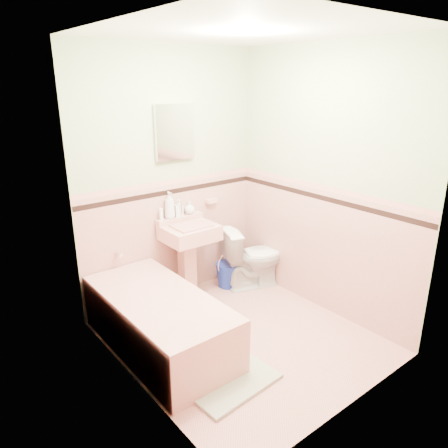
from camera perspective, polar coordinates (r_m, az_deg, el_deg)
floor at (r=3.91m, az=2.36°, el=-14.96°), size 2.20×2.20×0.00m
ceiling at (r=3.28m, az=3.00°, el=24.50°), size 2.20×2.20×0.00m
wall_back at (r=4.25m, az=-7.20°, el=6.07°), size 2.50×0.00×2.50m
wall_front at (r=2.70m, az=18.18°, el=-2.15°), size 2.50×0.00×2.50m
wall_left at (r=2.86m, az=-12.66°, el=-0.51°), size 0.00×2.50×2.50m
wall_right at (r=4.09m, az=13.30°, el=5.24°), size 0.00×2.50×2.50m
wainscot_back at (r=4.43m, az=-6.78°, el=-2.19°), size 2.00×0.00×2.00m
wainscot_front at (r=2.99m, az=16.70°, el=-13.82°), size 2.00×0.00×2.00m
wainscot_left at (r=3.13m, az=-11.61°, el=-11.77°), size 0.00×2.20×2.20m
wainscot_right at (r=4.28m, az=12.56°, el=-3.28°), size 0.00×2.20×2.20m
accent_back at (r=4.26m, az=-7.00°, el=4.33°), size 2.00×0.00×2.00m
accent_front at (r=2.75m, az=17.60°, el=-4.58°), size 2.00×0.00×2.00m
accent_left at (r=2.91m, az=-12.17°, el=-2.85°), size 0.00×2.20×2.20m
accent_right at (r=4.11m, az=13.01°, el=3.44°), size 0.00×2.20×2.20m
cap_back at (r=4.24m, az=-7.06°, el=5.64°), size 2.00×0.00×2.00m
cap_front at (r=2.72m, az=17.80°, el=-2.64°), size 2.00×0.00×2.00m
cap_left at (r=2.87m, az=-12.30°, el=-1.00°), size 0.00×2.20×2.20m
cap_right at (r=4.09m, az=13.11°, el=4.80°), size 0.00×2.20×2.20m
bathtub at (r=3.72m, az=-8.62°, el=-13.07°), size 0.70×1.50×0.45m
tub_faucet at (r=4.11m, az=-13.98°, el=-3.85°), size 0.04×0.12×0.04m
sink at (r=4.35m, az=-4.52°, el=-5.29°), size 0.52×0.48×0.81m
sink_faucet at (r=4.27m, az=-5.76°, el=2.02°), size 0.02×0.02×0.10m
medicine_cabinet at (r=4.18m, az=-6.64°, el=12.14°), size 0.42×0.04×0.53m
soap_dish at (r=4.55m, az=-1.73°, el=3.14°), size 0.13×0.07×0.04m
soap_bottle_left at (r=4.23m, az=-7.33°, el=2.52°), size 0.11×0.11×0.27m
soap_bottle_mid at (r=4.30m, az=-6.10°, el=2.16°), size 0.10×0.10×0.17m
soap_bottle_right at (r=4.37m, az=-4.66°, el=2.21°), size 0.11×0.11×0.13m
tube at (r=4.20m, az=-8.43°, el=1.31°), size 0.04×0.04×0.12m
toilet at (r=4.66m, az=3.92°, el=-4.41°), size 0.75×0.57×0.68m
bucket at (r=4.72m, az=0.54°, el=-6.80°), size 0.33×0.33×0.27m
bath_mat at (r=3.42m, az=0.87°, el=-20.33°), size 0.71×0.50×0.03m
shoe at (r=3.48m, az=1.08°, el=-18.71°), size 0.16×0.11×0.06m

